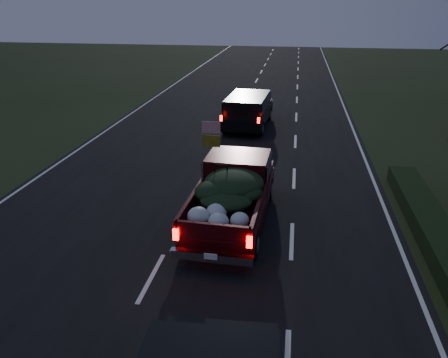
% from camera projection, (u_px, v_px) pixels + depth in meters
% --- Properties ---
extents(ground, '(120.00, 120.00, 0.00)m').
position_uv_depth(ground, '(151.00, 278.00, 11.43)').
color(ground, black).
rests_on(ground, ground).
extents(road_asphalt, '(14.00, 120.00, 0.02)m').
position_uv_depth(road_asphalt, '(151.00, 278.00, 11.42)').
color(road_asphalt, black).
rests_on(road_asphalt, ground).
extents(hedge_row, '(1.00, 10.00, 0.60)m').
position_uv_depth(hedge_row, '(436.00, 235.00, 12.89)').
color(hedge_row, black).
rests_on(hedge_row, ground).
extents(pickup_truck, '(2.38, 5.73, 2.96)m').
position_uv_depth(pickup_truck, '(233.00, 190.00, 13.94)').
color(pickup_truck, '#3E080C').
rests_on(pickup_truck, ground).
extents(lead_suv, '(2.47, 5.30, 1.49)m').
position_uv_depth(lead_suv, '(248.00, 108.00, 24.38)').
color(lead_suv, black).
rests_on(lead_suv, ground).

